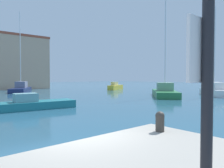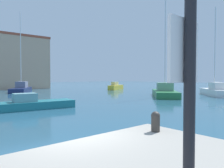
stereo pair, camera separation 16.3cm
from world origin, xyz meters
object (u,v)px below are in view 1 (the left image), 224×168
Objects in this scene: sailboat_green_behind_lamppost at (165,92)px; sailboat_navy_distant_east at (21,88)px; sailboat_white_far_right at (214,91)px; motorboat_teal_far_left at (35,104)px; motorboat_yellow_distant_north at (115,87)px; mooring_bollard at (160,121)px.

sailboat_green_behind_lamppost is 24.69m from sailboat_navy_distant_east.
sailboat_green_behind_lamppost is 7.35m from sailboat_white_far_right.
motorboat_yellow_distant_north is at bearing 34.63° from motorboat_teal_far_left.
mooring_bollard is at bearing -129.95° from motorboat_yellow_distant_north.
sailboat_white_far_right is 0.88× the size of sailboat_navy_distant_east.
motorboat_yellow_distant_north is 0.82× the size of motorboat_teal_far_left.
sailboat_green_behind_lamppost is 17.08m from motorboat_yellow_distant_north.
sailboat_white_far_right is (6.32, -3.75, 0.08)m from sailboat_green_behind_lamppost.
sailboat_green_behind_lamppost reaches higher than motorboat_yellow_distant_north.
motorboat_teal_far_left is (-23.76, 3.94, -0.29)m from sailboat_white_far_right.
sailboat_navy_distant_east is (-16.98, 5.80, 0.09)m from motorboat_yellow_distant_north.
sailboat_navy_distant_east is at bearing 124.55° from sailboat_white_far_right.
motorboat_yellow_distant_north is (24.60, 29.36, -0.73)m from mooring_bollard.
sailboat_green_behind_lamppost is (18.97, 13.24, -0.68)m from mooring_bollard.
mooring_bollard is at bearing -159.44° from sailboat_white_far_right.
sailboat_white_far_right is (25.29, 9.49, -0.60)m from mooring_bollard.
motorboat_teal_far_left is (1.53, 13.43, -0.89)m from mooring_bollard.
sailboat_navy_distant_east is 2.20× the size of motorboat_teal_far_left.
sailboat_green_behind_lamppost reaches higher than motorboat_teal_far_left.
sailboat_navy_distant_east is 22.57m from motorboat_teal_far_left.
sailboat_white_far_right reaches higher than motorboat_yellow_distant_north.
motorboat_teal_far_left is at bearing -105.64° from sailboat_navy_distant_east.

